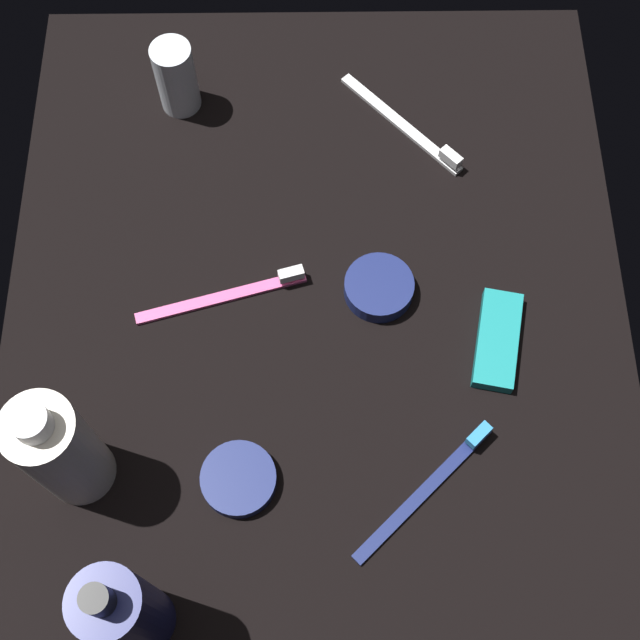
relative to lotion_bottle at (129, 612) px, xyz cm
name	(u,v)px	position (x,y,z in cm)	size (l,w,h in cm)	color
ground_plane	(320,334)	(-27.69, 15.60, -8.94)	(84.00, 64.00, 1.20)	black
lotion_bottle	(129,612)	(0.00, 0.00, 0.00)	(5.74, 5.74, 19.00)	navy
bodywash_bottle	(64,450)	(-13.47, -6.78, -0.48)	(6.42, 6.42, 17.30)	silver
deodorant_stick	(179,77)	(-56.41, 0.37, -3.89)	(4.49, 4.49, 8.89)	silver
toothbrush_white	(411,127)	(-52.27, 26.12, -7.73)	(13.93, 13.22, 2.10)	white
toothbrush_pink	(235,293)	(-31.83, 6.90, -7.73)	(5.94, 17.67, 2.10)	#E55999
toothbrush_navy	(436,483)	(-11.88, 26.31, -7.73)	(13.27, 13.88, 2.10)	navy
snack_bar_teal	(501,340)	(-26.28, 33.78, -7.59)	(10.40, 4.00, 1.50)	teal
cream_tin_left	(242,479)	(-12.43, 8.15, -7.55)	(7.15, 7.15, 1.57)	navy
cream_tin_right	(382,288)	(-32.13, 22.06, -7.34)	(7.17, 7.17, 1.99)	navy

